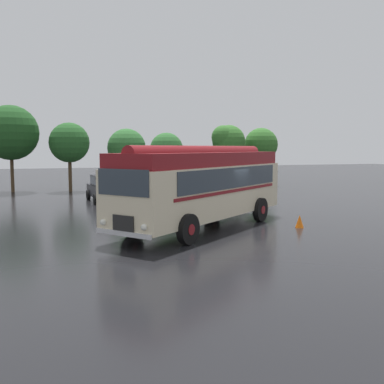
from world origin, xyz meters
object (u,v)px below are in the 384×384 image
object	(u,v)px
vintage_bus	(203,184)
car_mid_right	(188,185)
car_far_right	(220,184)
traffic_cone	(300,221)
car_near_left	(105,188)
car_mid_left	(145,186)

from	to	relation	value
vintage_bus	car_mid_right	size ratio (longest dim) A/B	2.23
vintage_bus	car_far_right	size ratio (longest dim) A/B	2.19
car_far_right	traffic_cone	xyz separation A→B (m)	(-1.70, -13.00, -0.57)
vintage_bus	car_mid_right	xyz separation A→B (m)	(3.00, 11.21, -1.05)
car_mid_right	car_far_right	xyz separation A→B (m)	(2.63, 0.54, 0.00)
car_near_left	car_far_right	bearing A→B (deg)	5.17
vintage_bus	traffic_cone	bearing A→B (deg)	-17.69
car_mid_right	car_far_right	bearing A→B (deg)	11.51
car_near_left	traffic_cone	size ratio (longest dim) A/B	7.81
vintage_bus	car_near_left	xyz separation A→B (m)	(-2.59, 11.00, -1.05)
vintage_bus	car_mid_left	xyz separation A→B (m)	(0.21, 11.96, -1.05)
car_mid_left	car_mid_right	world-z (taller)	same
vintage_bus	car_far_right	world-z (taller)	vintage_bus
car_near_left	car_mid_right	xyz separation A→B (m)	(5.58, 0.21, 0.00)
car_far_right	traffic_cone	size ratio (longest dim) A/B	7.86
car_mid_left	car_far_right	distance (m)	5.43
car_near_left	car_mid_right	size ratio (longest dim) A/B	1.01
car_near_left	car_mid_right	distance (m)	5.59
car_near_left	car_mid_left	size ratio (longest dim) A/B	1.00
car_far_right	traffic_cone	bearing A→B (deg)	-97.46
car_far_right	vintage_bus	bearing A→B (deg)	-115.62
car_mid_right	car_far_right	world-z (taller)	same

